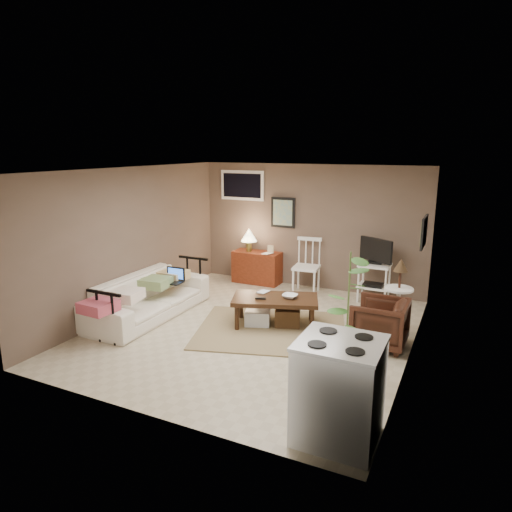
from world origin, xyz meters
The scene contains 20 objects.
floor centered at (0.00, 0.00, 0.00)m, with size 5.00×5.00×0.00m, color #C1B293.
art_back centered at (-0.55, 2.48, 1.45)m, with size 0.50×0.03×0.60m, color black.
art_right centered at (2.23, 1.05, 1.52)m, with size 0.03×0.60×0.45m, color black.
window centered at (-1.45, 2.48, 1.95)m, with size 0.96×0.03×0.60m, color white.
rug centered at (0.25, 0.11, 0.01)m, with size 2.20×1.76×0.02m, color #897150.
coffee_table centered at (0.22, 0.30, 0.27)m, with size 1.45×1.07×0.49m.
sofa centered at (-1.80, -0.19, 0.45)m, with size 2.29×0.67×0.90m, color white.
sofa_pillows centered at (-1.74, -0.46, 0.55)m, with size 0.44×2.18×0.15m, color #F0DBC6, non-canonical shape.
sofa_end_rails centered at (-1.67, -0.19, 0.39)m, with size 0.62×2.29×0.77m, color black, non-canonical shape.
laptop centered at (-1.58, 0.20, 0.58)m, with size 0.35×0.26×0.24m.
red_console centered at (-1.04, 2.29, 0.39)m, with size 0.97×0.43×1.12m.
spindle_chair centered at (0.09, 2.12, 0.49)m, with size 0.52×0.52×1.04m.
tv_stand centered at (1.35, 2.15, 0.61)m, with size 0.62×0.44×1.15m.
side_table centered at (1.95, 0.94, 0.69)m, with size 0.42×0.42×1.12m.
armchair centered at (1.81, 0.28, 0.37)m, with size 0.71×0.67×0.73m, color #33170E.
potted_plant centered at (1.62, -0.79, 0.84)m, with size 0.39×0.39×1.57m.
stove centered at (1.86, -2.02, 0.50)m, with size 0.77×0.72×1.01m.
bowl centered at (0.43, 0.38, 0.58)m, with size 0.23×0.06×0.23m, color #331C0E.
book_table centered at (-0.12, 0.47, 0.56)m, with size 0.15×0.02×0.20m, color #331C0E.
book_console centered at (-0.84, 2.24, 0.75)m, with size 0.16×0.02×0.22m, color #331C0E.
Camera 1 is at (2.82, -5.82, 2.71)m, focal length 32.00 mm.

